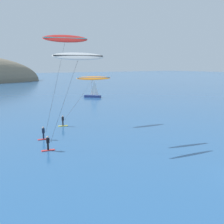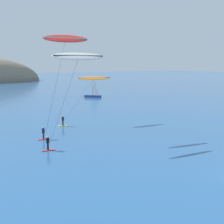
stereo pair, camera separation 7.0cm
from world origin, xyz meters
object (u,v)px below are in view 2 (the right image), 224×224
(sailboat_near, at_px, (92,95))
(kitesurfer_orange, at_px, (92,81))
(kitesurfer_white, at_px, (77,62))
(kitesurfer_red, at_px, (64,45))

(sailboat_near, height_order, kitesurfer_orange, kitesurfer_orange)
(sailboat_near, relative_size, kitesurfer_white, 0.51)
(sailboat_near, xyz_separation_m, kitesurfer_orange, (-18.45, -31.89, 6.32))
(sailboat_near, bearing_deg, kitesurfer_white, -121.96)
(kitesurfer_white, xyz_separation_m, kitesurfer_red, (0.64, 4.65, 2.20))
(kitesurfer_red, xyz_separation_m, kitesurfer_orange, (7.46, 6.00, -5.13))
(kitesurfer_white, height_order, kitesurfer_red, kitesurfer_red)
(sailboat_near, relative_size, kitesurfer_red, 0.42)
(kitesurfer_orange, bearing_deg, kitesurfer_white, -127.24)
(sailboat_near, distance_m, kitesurfer_white, 51.00)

